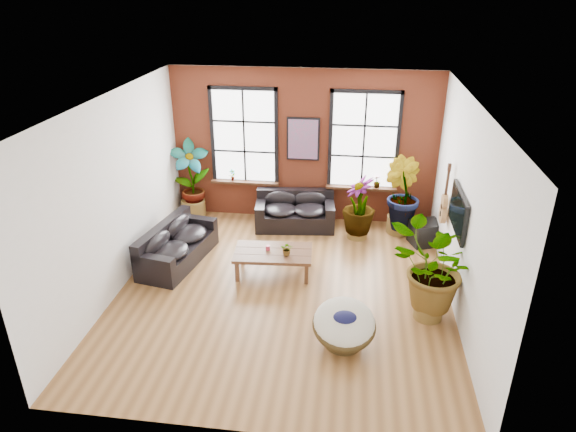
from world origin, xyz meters
name	(u,v)px	position (x,y,z in m)	size (l,w,h in m)	color
room	(285,201)	(0.00, 0.15, 1.75)	(6.04, 6.54, 3.54)	brown
sofa_back	(295,211)	(-0.12, 2.73, 0.37)	(1.85, 1.05, 0.81)	black
sofa_left	(176,245)	(-2.31, 0.81, 0.36)	(1.18, 2.11, 0.79)	black
coffee_table	(273,254)	(-0.29, 0.61, 0.42)	(1.53, 0.94, 0.57)	#4D2E1B
papasan_chair	(344,325)	(1.14, -1.37, 0.38)	(1.07, 1.09, 0.74)	#423217
poster	(303,139)	(0.00, 3.18, 1.95)	(0.74, 0.06, 0.98)	black
tv_wall_unit	(454,210)	(2.93, 0.60, 1.54)	(0.13, 1.86, 1.20)	black
media_box	(425,233)	(2.77, 2.24, 0.26)	(0.75, 0.69, 0.51)	black
pot_back_left	(194,208)	(-2.59, 2.94, 0.21)	(0.76, 0.76, 0.42)	brown
pot_back_right	(399,224)	(2.23, 2.72, 0.20)	(0.61, 0.61, 0.39)	brown
pot_right_wall	(428,308)	(2.53, -0.46, 0.18)	(0.61, 0.61, 0.36)	brown
pot_mid	(357,230)	(1.31, 2.35, 0.16)	(0.59, 0.59, 0.33)	brown
floor_plant_back_left	(191,177)	(-2.60, 2.94, 1.02)	(0.91, 0.62, 1.73)	#274813
floor_plant_back_right	(401,194)	(2.22, 2.70, 0.94)	(0.87, 0.70, 1.58)	#274813
floor_plant_right_wall	(433,270)	(2.53, -0.44, 0.92)	(1.36, 1.18, 1.51)	#274813
floor_plant_mid	(359,205)	(1.32, 2.34, 0.78)	(0.71, 0.71, 1.27)	#274813
table_plant	(287,249)	(-0.01, 0.51, 0.61)	(0.24, 0.20, 0.26)	#274813
sill_plant_left	(232,175)	(-1.65, 3.13, 1.04)	(0.14, 0.10, 0.27)	#274813
sill_plant_right	(377,182)	(1.70, 3.13, 1.04)	(0.15, 0.15, 0.27)	#274813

